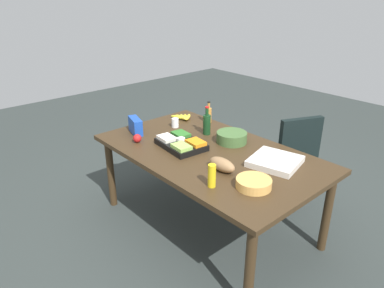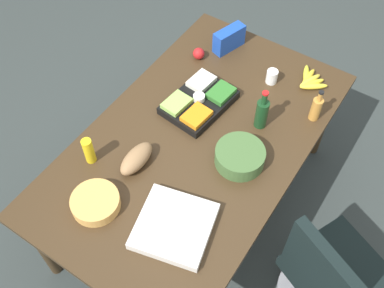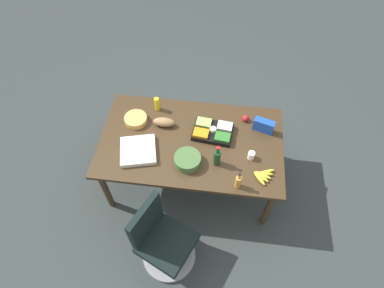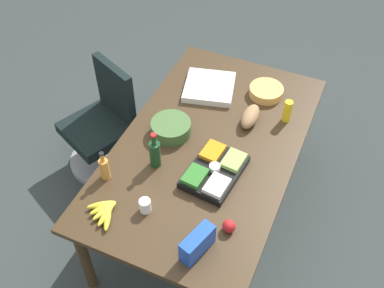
% 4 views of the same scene
% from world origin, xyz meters
% --- Properties ---
extents(ground_plane, '(10.00, 10.00, 0.00)m').
position_xyz_m(ground_plane, '(0.00, 0.00, 0.00)').
color(ground_plane, '#313836').
extents(conference_table, '(1.95, 1.15, 0.76)m').
position_xyz_m(conference_table, '(0.00, 0.00, 0.69)').
color(conference_table, '#3B2A18').
rests_on(conference_table, ground).
extents(office_chair, '(0.63, 0.63, 0.92)m').
position_xyz_m(office_chair, '(-0.16, -0.98, 0.35)').
color(office_chair, gray).
rests_on(office_chair, ground).
extents(salad_bowl, '(0.31, 0.31, 0.10)m').
position_xyz_m(salad_bowl, '(0.00, -0.28, 0.81)').
color(salad_bowl, '#416333').
rests_on(salad_bowl, conference_table).
extents(veggie_tray, '(0.45, 0.34, 0.09)m').
position_xyz_m(veggie_tray, '(0.22, 0.13, 0.80)').
color(veggie_tray, black).
rests_on(veggie_tray, conference_table).
extents(chip_bag_blue, '(0.23, 0.14, 0.15)m').
position_xyz_m(chip_bag_blue, '(0.76, 0.24, 0.83)').
color(chip_bag_blue, '#1B48B1').
rests_on(chip_bag_blue, conference_table).
extents(apple_red, '(0.08, 0.08, 0.08)m').
position_xyz_m(apple_red, '(0.57, 0.36, 0.80)').
color(apple_red, red).
rests_on(apple_red, conference_table).
extents(pizza_box, '(0.44, 0.44, 0.05)m').
position_xyz_m(pizza_box, '(-0.53, -0.21, 0.78)').
color(pizza_box, silver).
rests_on(pizza_box, conference_table).
extents(paper_cup, '(0.08, 0.08, 0.09)m').
position_xyz_m(paper_cup, '(0.64, -0.14, 0.80)').
color(paper_cup, white).
rests_on(paper_cup, conference_table).
extents(bread_loaf, '(0.24, 0.11, 0.10)m').
position_xyz_m(bread_loaf, '(-0.32, 0.18, 0.81)').
color(bread_loaf, '#936E47').
rests_on(bread_loaf, conference_table).
extents(banana_bunch, '(0.22, 0.21, 0.04)m').
position_xyz_m(banana_bunch, '(0.76, -0.35, 0.78)').
color(banana_bunch, yellow).
rests_on(banana_bunch, conference_table).
extents(chip_bowl, '(0.31, 0.31, 0.06)m').
position_xyz_m(chip_bowl, '(-0.64, 0.19, 0.79)').
color(chip_bowl, '#DDA352').
rests_on(chip_bowl, conference_table).
extents(dressing_bottle, '(0.07, 0.07, 0.22)m').
position_xyz_m(dressing_bottle, '(0.51, -0.48, 0.84)').
color(dressing_bottle, '#C68535').
rests_on(dressing_bottle, conference_table).
extents(mustard_bottle, '(0.07, 0.07, 0.17)m').
position_xyz_m(mustard_bottle, '(-0.44, 0.40, 0.84)').
color(mustard_bottle, yellow).
rests_on(mustard_bottle, conference_table).
extents(wine_bottle, '(0.09, 0.09, 0.27)m').
position_xyz_m(wine_bottle, '(0.29, -0.25, 0.86)').
color(wine_bottle, '#163C1C').
rests_on(wine_bottle, conference_table).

